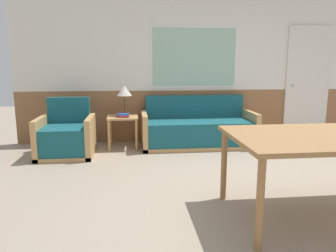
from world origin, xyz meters
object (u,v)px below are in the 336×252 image
object	(u,v)px
armchair	(66,138)
dining_table	(328,142)
side_table	(123,122)
table_lamp	(124,92)
couch	(198,131)

from	to	relation	value
armchair	dining_table	world-z (taller)	armchair
armchair	side_table	xyz separation A→B (m)	(0.85, 0.39, 0.16)
side_table	dining_table	distance (m)	3.35
table_lamp	dining_table	xyz separation A→B (m)	(1.85, -2.84, -0.23)
armchair	couch	bearing A→B (deg)	5.70
couch	armchair	bearing A→B (deg)	-170.24
side_table	table_lamp	bearing A→B (deg)	67.42
couch	dining_table	distance (m)	2.84
couch	dining_table	bearing A→B (deg)	-77.23
armchair	side_table	bearing A→B (deg)	20.36
couch	side_table	bearing A→B (deg)	179.01
table_lamp	couch	bearing A→B (deg)	-5.07
side_table	table_lamp	distance (m)	0.51
table_lamp	side_table	bearing A→B (deg)	-112.58
couch	armchair	xyz separation A→B (m)	(-2.12, -0.37, 0.01)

